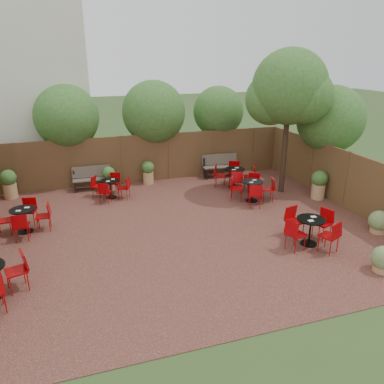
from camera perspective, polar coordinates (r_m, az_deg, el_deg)
name	(u,v)px	position (r m, az deg, el deg)	size (l,w,h in m)	color
ground	(180,229)	(11.87, -1.76, -5.61)	(80.00, 80.00, 0.00)	#354F23
courtyard_paving	(180,229)	(11.86, -1.76, -5.57)	(12.00, 10.00, 0.02)	#3C1D18
fence_back	(147,158)	(16.10, -6.81, 5.03)	(12.00, 0.08, 2.00)	#54321F
fence_right	(346,180)	(14.24, 22.06, 1.66)	(0.08, 10.00, 2.00)	#54321F
neighbour_building	(26,81)	(18.38, -23.58, 14.92)	(5.00, 4.00, 8.00)	silver
overhang_foliage	(104,128)	(13.38, -13.09, 9.30)	(15.79, 10.68, 2.65)	#2F5C1E
courtyard_tree	(289,91)	(14.57, 14.36, 14.36)	(2.84, 2.75, 5.34)	black
park_bench_left	(92,178)	(15.63, -14.73, 2.09)	(1.49, 0.49, 0.92)	brown
park_bench_right	(220,165)	(16.77, 4.25, 4.02)	(1.61, 0.68, 0.97)	brown
bistro_tables	(169,209)	(12.18, -3.39, -2.52)	(9.88, 7.09, 0.93)	black
planters	(147,179)	(14.73, -6.68, 1.88)	(11.51, 4.23, 1.09)	tan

